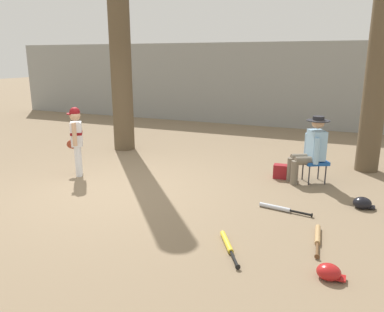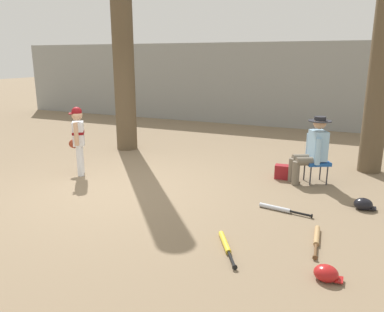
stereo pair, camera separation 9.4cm
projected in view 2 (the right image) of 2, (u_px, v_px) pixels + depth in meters
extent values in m
plane|color=#7F6B51|center=(115.00, 190.00, 6.44)|extent=(60.00, 60.00, 0.00)
cube|color=gray|center=(242.00, 84.00, 12.54)|extent=(18.00, 0.36, 2.65)
cylinder|color=brown|center=(122.00, 28.00, 8.66)|extent=(0.49, 0.49, 5.68)
cone|color=brown|center=(127.00, 148.00, 9.39)|extent=(0.78, 0.78, 0.30)
cylinder|color=brown|center=(384.00, 43.00, 6.91)|extent=(0.44, 0.44, 4.88)
cone|color=brown|center=(368.00, 171.00, 7.53)|extent=(0.69, 0.69, 0.26)
cylinder|color=white|center=(80.00, 161.00, 7.17)|extent=(0.12, 0.12, 0.58)
cylinder|color=white|center=(81.00, 159.00, 7.34)|extent=(0.12, 0.12, 0.58)
cube|color=white|center=(78.00, 134.00, 7.12)|extent=(0.34, 0.36, 0.44)
cube|color=maroon|center=(78.00, 132.00, 7.12)|extent=(0.35, 0.37, 0.05)
sphere|color=tan|center=(77.00, 115.00, 7.03)|extent=(0.20, 0.20, 0.20)
sphere|color=maroon|center=(77.00, 112.00, 7.02)|extent=(0.19, 0.19, 0.19)
cube|color=maroon|center=(72.00, 113.00, 7.01)|extent=(0.16, 0.17, 0.02)
cylinder|color=tan|center=(76.00, 134.00, 6.88)|extent=(0.11, 0.11, 0.42)
cylinder|color=tan|center=(77.00, 136.00, 7.33)|extent=(0.11, 0.11, 0.40)
ellipsoid|color=#933823|center=(75.00, 144.00, 7.38)|extent=(0.25, 0.23, 0.18)
cube|color=#194C9E|center=(316.00, 162.00, 6.75)|extent=(0.54, 0.54, 0.06)
cylinder|color=#333338|center=(311.00, 175.00, 6.64)|extent=(0.02, 0.02, 0.38)
cylinder|color=#333338|center=(304.00, 170.00, 6.93)|extent=(0.02, 0.02, 0.38)
cylinder|color=#333338|center=(327.00, 175.00, 6.67)|extent=(0.02, 0.02, 0.38)
cylinder|color=#333338|center=(320.00, 170.00, 6.95)|extent=(0.02, 0.02, 0.38)
cylinder|color=#6B6051|center=(296.00, 173.00, 6.67)|extent=(0.13, 0.13, 0.43)
cylinder|color=#6B6051|center=(292.00, 170.00, 6.86)|extent=(0.13, 0.13, 0.43)
cylinder|color=#6B6051|center=(308.00, 161.00, 6.63)|extent=(0.42, 0.32, 0.15)
cylinder|color=#6B6051|center=(304.00, 158.00, 6.82)|extent=(0.42, 0.32, 0.15)
cube|color=#8CB7D8|center=(318.00, 145.00, 6.67)|extent=(0.38, 0.43, 0.52)
cylinder|color=#8CB7D8|center=(318.00, 152.00, 6.47)|extent=(0.12, 0.12, 0.46)
cylinder|color=#8CB7D8|center=(309.00, 146.00, 6.89)|extent=(0.12, 0.12, 0.46)
sphere|color=tan|center=(320.00, 123.00, 6.57)|extent=(0.22, 0.22, 0.22)
cylinder|color=#232328|center=(320.00, 121.00, 6.56)|extent=(0.40, 0.40, 0.02)
cylinder|color=#232328|center=(320.00, 119.00, 6.55)|extent=(0.20, 0.20, 0.09)
cube|color=maroon|center=(284.00, 172.00, 7.02)|extent=(0.35, 0.21, 0.26)
cylinder|color=tan|center=(317.00, 236.00, 4.74)|extent=(0.10, 0.49, 0.07)
cylinder|color=brown|center=(316.00, 251.00, 4.37)|extent=(0.06, 0.33, 0.03)
cylinder|color=brown|center=(315.00, 258.00, 4.22)|extent=(0.06, 0.02, 0.06)
cylinder|color=#B7BCC6|center=(275.00, 208.00, 5.61)|extent=(0.47, 0.14, 0.07)
cylinder|color=black|center=(301.00, 214.00, 5.41)|extent=(0.31, 0.08, 0.03)
cylinder|color=black|center=(312.00, 216.00, 5.32)|extent=(0.02, 0.06, 0.06)
cylinder|color=yellow|center=(225.00, 242.00, 4.57)|extent=(0.30, 0.45, 0.07)
cylinder|color=black|center=(232.00, 259.00, 4.18)|extent=(0.19, 0.30, 0.03)
cylinder|color=black|center=(235.00, 267.00, 4.03)|extent=(0.06, 0.04, 0.06)
ellipsoid|color=#A81919|center=(326.00, 273.00, 3.84)|extent=(0.25, 0.22, 0.17)
cube|color=#A81919|center=(338.00, 279.00, 3.81)|extent=(0.10, 0.12, 0.02)
ellipsoid|color=black|center=(363.00, 204.00, 5.63)|extent=(0.27, 0.24, 0.18)
cube|color=black|center=(372.00, 208.00, 5.59)|extent=(0.11, 0.13, 0.02)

